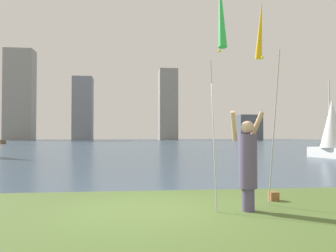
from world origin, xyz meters
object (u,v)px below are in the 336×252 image
person (248,161)px  kite_flag_right (261,35)px  kite_flag_left (221,15)px  sailboat_3 (332,130)px  bag (273,196)px

person → kite_flag_right: kite_flag_right is taller
kite_flag_left → sailboat_3: size_ratio=0.90×
kite_flag_right → sailboat_3: 16.93m
kite_flag_left → bag: kite_flag_left is taller
bag → sailboat_3: bearing=54.2°
kite_flag_right → sailboat_3: sailboat_3 is taller
kite_flag_left → sailboat_3: bearing=52.7°
kite_flag_left → sailboat_3: sailboat_3 is taller
kite_flag_left → bag: size_ratio=20.67×
bag → sailboat_3: sailboat_3 is taller
person → sailboat_3: bearing=41.5°
person → sailboat_3: size_ratio=0.39×
kite_flag_right → sailboat_3: size_ratio=0.89×
kite_flag_right → bag: kite_flag_right is taller
person → bag: 1.60m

